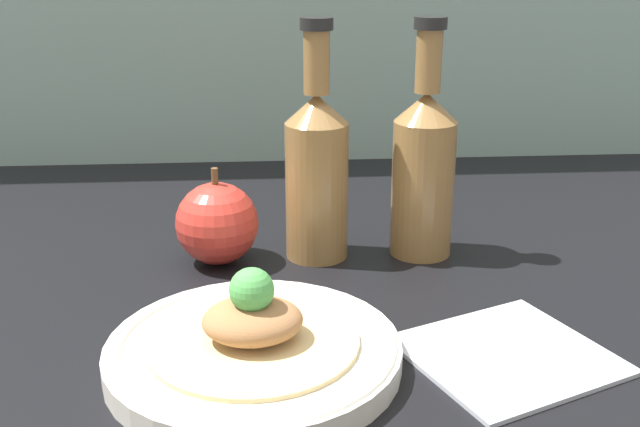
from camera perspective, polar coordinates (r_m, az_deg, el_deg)
ground_plane at (r=68.86cm, az=2.94°, el=-9.35°), size 180.00×110.00×4.00cm
plate at (r=60.31cm, az=-5.07°, el=-10.38°), size 23.42×23.42×2.38cm
plated_food at (r=59.13cm, az=-5.14°, el=-8.35°), size 16.76×16.76×6.36cm
cider_bottle_left at (r=77.44cm, az=-0.25°, el=3.38°), size 6.58×6.58×24.91cm
cider_bottle_right at (r=78.95cm, az=7.90°, el=3.51°), size 6.58×6.58×24.91cm
apple at (r=78.15cm, az=-7.85°, el=-0.75°), size 8.62×8.62×10.27cm
napkin at (r=63.40cm, az=14.13°, el=-10.26°), size 19.35×18.76×0.80cm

